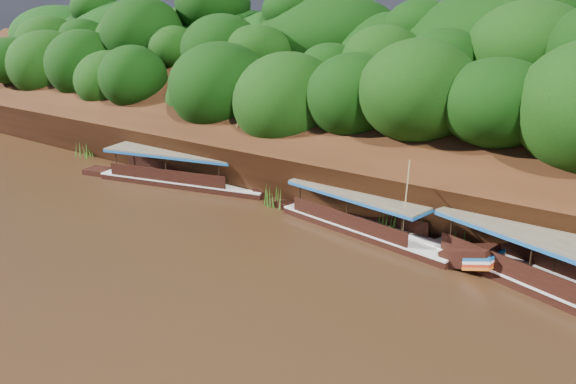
% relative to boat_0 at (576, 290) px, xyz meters
% --- Properties ---
extents(ground, '(160.00, 160.00, 0.00)m').
position_rel_boat_0_xyz_m(ground, '(-12.95, -6.96, -0.60)').
color(ground, black).
rests_on(ground, ground).
extents(riverbank, '(120.00, 30.06, 19.40)m').
position_rel_boat_0_xyz_m(riverbank, '(-12.96, 15.76, 1.28)').
color(riverbank, black).
rests_on(riverbank, ground).
extents(boat_0, '(16.37, 7.10, 5.83)m').
position_rel_boat_0_xyz_m(boat_0, '(0.00, 0.00, 0.00)').
color(boat_0, black).
rests_on(boat_0, ground).
extents(boat_1, '(14.16, 4.13, 5.73)m').
position_rel_boat_0_xyz_m(boat_1, '(-10.92, 1.47, -0.06)').
color(boat_1, black).
rests_on(boat_1, ground).
extents(boat_2, '(16.33, 6.03, 5.80)m').
position_rel_boat_0_xyz_m(boat_2, '(-26.64, 2.00, -0.02)').
color(boat_2, black).
rests_on(boat_2, ground).
extents(reeds, '(50.12, 2.74, 2.15)m').
position_rel_boat_0_xyz_m(reeds, '(-14.98, 2.55, 0.29)').
color(reeds, '#336519').
rests_on(reeds, ground).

